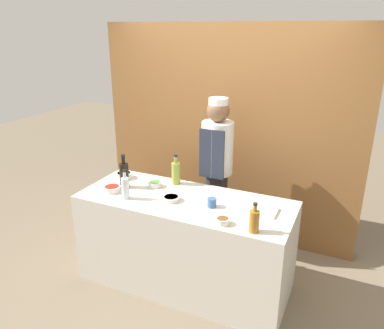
{
  "coord_description": "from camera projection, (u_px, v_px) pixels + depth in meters",
  "views": [
    {
      "loc": [
        1.33,
        -2.75,
        2.35
      ],
      "look_at": [
        0.0,
        0.16,
        1.17
      ],
      "focal_mm": 35.0,
      "sensor_mm": 36.0,
      "label": 1
    }
  ],
  "objects": [
    {
      "name": "cup_blue",
      "position": [
        212.0,
        203.0,
        3.21
      ],
      "size": [
        0.08,
        0.08,
        0.08
      ],
      "color": "#386093",
      "rests_on": "counter"
    },
    {
      "name": "chef_center",
      "position": [
        217.0,
        171.0,
        3.86
      ],
      "size": [
        0.32,
        0.32,
        1.71
      ],
      "color": "#28282D",
      "rests_on": "ground_plane"
    },
    {
      "name": "sauce_bowl_brown",
      "position": [
        223.0,
        221.0,
        2.94
      ],
      "size": [
        0.11,
        0.11,
        0.05
      ],
      "color": "silver",
      "rests_on": "counter"
    },
    {
      "name": "sauce_bowl_green",
      "position": [
        155.0,
        184.0,
        3.62
      ],
      "size": [
        0.13,
        0.13,
        0.05
      ],
      "color": "silver",
      "rests_on": "counter"
    },
    {
      "name": "bottle_soy",
      "position": [
        124.0,
        174.0,
        3.58
      ],
      "size": [
        0.09,
        0.09,
        0.33
      ],
      "color": "black",
      "rests_on": "counter"
    },
    {
      "name": "sauce_bowl_yellow",
      "position": [
        124.0,
        175.0,
        3.83
      ],
      "size": [
        0.16,
        0.16,
        0.06
      ],
      "color": "silver",
      "rests_on": "counter"
    },
    {
      "name": "bottle_oil",
      "position": [
        176.0,
        172.0,
        3.66
      ],
      "size": [
        0.09,
        0.09,
        0.3
      ],
      "color": "olive",
      "rests_on": "counter"
    },
    {
      "name": "ground_plane",
      "position": [
        185.0,
        281.0,
        3.68
      ],
      "size": [
        14.0,
        14.0,
        0.0
      ],
      "primitive_type": "plane",
      "color": "#756651"
    },
    {
      "name": "sauce_bowl_orange",
      "position": [
        171.0,
        198.0,
        3.33
      ],
      "size": [
        0.15,
        0.15,
        0.04
      ],
      "color": "silver",
      "rests_on": "counter"
    },
    {
      "name": "bottle_amber",
      "position": [
        254.0,
        221.0,
        2.8
      ],
      "size": [
        0.08,
        0.08,
        0.24
      ],
      "color": "#9E661E",
      "rests_on": "counter"
    },
    {
      "name": "sauce_bowl_red",
      "position": [
        112.0,
        189.0,
        3.52
      ],
      "size": [
        0.16,
        0.16,
        0.05
      ],
      "color": "silver",
      "rests_on": "counter"
    },
    {
      "name": "cutting_board",
      "position": [
        255.0,
        209.0,
        3.17
      ],
      "size": [
        0.38,
        0.2,
        0.02
      ],
      "color": "white",
      "rests_on": "counter"
    },
    {
      "name": "cabinet_wall",
      "position": [
        228.0,
        135.0,
        4.22
      ],
      "size": [
        2.96,
        0.18,
        2.4
      ],
      "color": "brown",
      "rests_on": "ground_plane"
    },
    {
      "name": "bottle_clear",
      "position": [
        125.0,
        187.0,
        3.35
      ],
      "size": [
        0.07,
        0.07,
        0.28
      ],
      "color": "silver",
      "rests_on": "counter"
    },
    {
      "name": "counter",
      "position": [
        185.0,
        242.0,
        3.53
      ],
      "size": [
        1.95,
        0.78,
        0.89
      ],
      "color": "beige",
      "rests_on": "ground_plane"
    }
  ]
}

